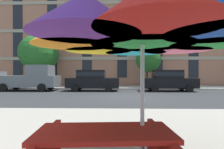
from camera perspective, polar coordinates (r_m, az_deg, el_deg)
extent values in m
plane|color=#2D3033|center=(11.75, 4.45, -6.98)|extent=(120.00, 120.00, 0.00)
cube|color=#B2ADA3|center=(18.50, 3.40, -4.05)|extent=(56.00, 3.60, 0.12)
cube|color=#A87056|center=(27.41, 2.85, 14.16)|extent=(36.25, 12.00, 16.00)
cube|color=#9E937F|center=(20.67, 3.22, 5.14)|extent=(35.53, 0.08, 0.36)
cube|color=#9E937F|center=(21.17, 3.22, 13.80)|extent=(35.53, 0.08, 0.36)
cube|color=#9E937F|center=(22.13, 3.22, 21.90)|extent=(35.53, 0.08, 0.36)
cube|color=black|center=(24.58, -27.64, 16.68)|extent=(1.10, 0.06, 14.80)
cube|color=black|center=(22.97, -18.39, 17.88)|extent=(1.10, 0.06, 14.80)
cube|color=black|center=(21.99, -7.92, 18.70)|extent=(1.10, 0.06, 14.80)
cube|color=black|center=(21.73, 3.22, 18.94)|extent=(1.10, 0.06, 14.80)
cube|color=black|center=(22.20, 14.25, 18.51)|extent=(1.10, 0.06, 14.80)
cube|color=black|center=(23.37, 24.41, 17.55)|extent=(1.10, 0.06, 14.80)
cube|color=slate|center=(17.16, -24.95, -1.92)|extent=(5.10, 1.90, 0.96)
cube|color=slate|center=(16.68, -21.58, 1.22)|extent=(1.90, 1.75, 0.90)
cube|color=slate|center=(18.38, -31.87, 0.27)|extent=(0.16, 1.75, 0.36)
cylinder|color=black|center=(17.14, -31.12, -3.55)|extent=(0.68, 0.22, 0.68)
cylinder|color=black|center=(18.77, -27.98, -3.19)|extent=(0.68, 0.22, 0.68)
cylinder|color=black|center=(15.66, -21.32, -3.89)|extent=(0.68, 0.22, 0.68)
cylinder|color=black|center=(17.43, -18.88, -3.44)|extent=(0.68, 0.22, 0.68)
cube|color=black|center=(15.49, -5.97, -2.57)|extent=(4.40, 1.76, 0.80)
cube|color=black|center=(15.49, -6.53, 0.17)|extent=(2.30, 1.55, 0.68)
cube|color=black|center=(15.49, -6.53, 0.17)|extent=(2.32, 1.57, 0.32)
cylinder|color=black|center=(16.28, -0.79, -3.83)|extent=(0.60, 0.22, 0.60)
cylinder|color=black|center=(14.52, -1.08, -4.36)|extent=(0.60, 0.22, 0.60)
cylinder|color=black|center=(16.61, -10.25, -3.75)|extent=(0.60, 0.22, 0.60)
cylinder|color=black|center=(14.90, -11.64, -4.24)|extent=(0.60, 0.22, 0.60)
cube|color=black|center=(15.97, 17.53, -2.50)|extent=(4.40, 1.76, 0.80)
cube|color=black|center=(15.91, 17.02, 0.16)|extent=(2.30, 1.55, 0.68)
cube|color=black|center=(15.91, 17.02, 0.16)|extent=(2.32, 1.57, 0.32)
cylinder|color=black|center=(17.25, 21.09, -3.62)|extent=(0.60, 0.22, 0.60)
cylinder|color=black|center=(15.60, 23.26, -4.06)|extent=(0.60, 0.22, 0.60)
cylinder|color=black|center=(16.54, 12.13, -3.77)|extent=(0.60, 0.22, 0.60)
cylinder|color=black|center=(14.82, 13.37, -4.27)|extent=(0.60, 0.22, 0.60)
cylinder|color=#4C3823|center=(20.71, -21.87, -0.69)|extent=(0.43, 0.43, 2.22)
sphere|color=#236023|center=(20.99, -20.79, 5.40)|extent=(2.43, 2.43, 2.43)
sphere|color=#236023|center=(21.00, -22.61, 6.39)|extent=(3.76, 3.76, 3.76)
sphere|color=#236023|center=(21.09, -22.44, 6.56)|extent=(2.46, 2.46, 2.46)
sphere|color=#236023|center=(20.64, -21.52, 5.94)|extent=(3.64, 3.64, 3.64)
cylinder|color=#4C3823|center=(19.06, 10.96, -0.98)|extent=(0.21, 0.21, 2.08)
sphere|color=#236023|center=(19.18, 11.80, 5.43)|extent=(1.57, 1.57, 1.57)
sphere|color=#236023|center=(18.97, 11.38, 4.66)|extent=(2.58, 2.58, 2.58)
sphere|color=#236023|center=(19.16, 11.76, 4.56)|extent=(2.31, 2.31, 2.31)
sphere|color=#236023|center=(19.34, 10.89, 5.21)|extent=(1.71, 1.71, 1.71)
cylinder|color=silver|center=(2.68, 9.57, -6.63)|extent=(0.06, 0.06, 2.40)
cone|color=green|center=(3.04, 29.21, 12.53)|extent=(1.20, 1.20, 0.46)
cone|color=#E5668C|center=(3.57, 19.53, 10.74)|extent=(1.20, 1.20, 0.46)
cone|color=#199EB2|center=(3.71, 7.41, 10.37)|extent=(1.20, 1.20, 0.46)
cone|color=yellow|center=(3.42, -4.23, 11.22)|extent=(1.20, 1.20, 0.46)
cone|color=orange|center=(2.78, -11.99, 13.71)|extent=(1.20, 1.20, 0.46)
cone|color=#662D9E|center=(2.05, -8.49, 18.54)|extent=(1.20, 1.20, 0.46)
cone|color=red|center=(1.79, 14.42, 21.34)|extent=(1.20, 1.20, 0.46)
cone|color=blue|center=(2.30, 30.99, 16.53)|extent=(1.20, 1.20, 0.46)
cone|color=green|center=(2.74, 9.60, 14.77)|extent=(1.50, 1.50, 0.54)
cube|color=red|center=(2.52, -2.38, -17.83)|extent=(1.85, 0.93, 0.06)
cube|color=red|center=(3.20, -2.39, -19.43)|extent=(1.82, 0.41, 0.05)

